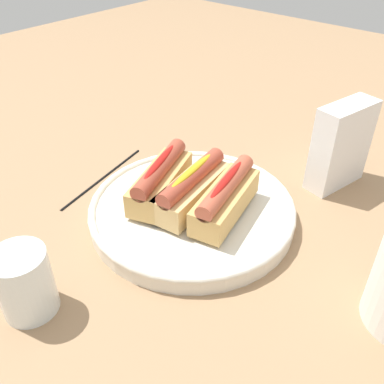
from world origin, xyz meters
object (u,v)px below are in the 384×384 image
at_px(serving_bowl, 192,210).
at_px(chopstick_near, 103,177).
at_px(hotdog_back, 192,188).
at_px(hotdog_side, 226,197).
at_px(hotdog_front, 160,179).
at_px(napkin_box, 341,146).
at_px(water_glass, 25,284).

height_order(serving_bowl, chopstick_near, serving_bowl).
bearing_deg(hotdog_back, hotdog_side, 105.13).
bearing_deg(hotdog_front, hotdog_back, 105.13).
xyz_separation_m(hotdog_back, hotdog_side, (-0.01, 0.05, 0.00)).
relative_size(hotdog_front, napkin_box, 1.05).
relative_size(hotdog_front, chopstick_near, 0.72).
height_order(hotdog_side, chopstick_near, hotdog_side).
bearing_deg(chopstick_near, hotdog_side, 86.04).
xyz_separation_m(napkin_box, chopstick_near, (0.26, -0.32, -0.07)).
relative_size(serving_bowl, napkin_box, 2.15).
xyz_separation_m(serving_bowl, chopstick_near, (0.02, -0.20, -0.01)).
distance_m(hotdog_back, water_glass, 0.27).
relative_size(serving_bowl, hotdog_front, 2.04).
xyz_separation_m(hotdog_side, water_glass, (0.28, -0.09, -0.02)).
xyz_separation_m(serving_bowl, hotdog_back, (-0.00, 0.00, 0.04)).
distance_m(serving_bowl, chopstick_near, 0.20).
bearing_deg(water_glass, napkin_box, 162.35).
height_order(serving_bowl, hotdog_back, hotdog_back).
distance_m(hotdog_back, chopstick_near, 0.20).
xyz_separation_m(hotdog_back, water_glass, (0.27, -0.04, -0.02)).
xyz_separation_m(hotdog_front, chopstick_near, (0.01, -0.14, -0.06)).
relative_size(serving_bowl, chopstick_near, 1.47).
bearing_deg(serving_bowl, napkin_box, 152.45).
bearing_deg(hotdog_back, water_glass, -7.67).
xyz_separation_m(hotdog_side, chopstick_near, (0.03, -0.25, -0.06)).
bearing_deg(hotdog_side, serving_bowl, -74.87).
bearing_deg(hotdog_side, water_glass, -17.60).
height_order(serving_bowl, hotdog_front, hotdog_front).
relative_size(hotdog_front, water_glass, 1.76).
xyz_separation_m(hotdog_back, chopstick_near, (0.02, -0.20, -0.06)).
xyz_separation_m(water_glass, chopstick_near, (-0.25, -0.16, -0.04)).
bearing_deg(serving_bowl, hotdog_front, -74.87).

